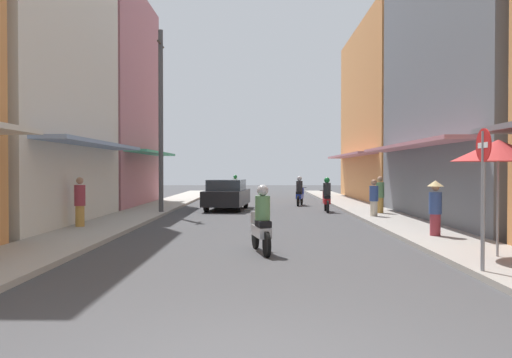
{
  "coord_description": "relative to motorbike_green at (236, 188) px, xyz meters",
  "views": [
    {
      "loc": [
        0.13,
        -4.79,
        1.91
      ],
      "look_at": [
        -0.04,
        12.16,
        1.61
      ],
      "focal_mm": 35.94,
      "sensor_mm": 36.0,
      "label": 1
    }
  ],
  "objects": [
    {
      "name": "building_right_mid",
      "position": [
        10.63,
        -15.33,
        6.03
      ],
      "size": [
        7.05,
        11.76,
        13.48
      ],
      "color": "slate",
      "rests_on": "ground"
    },
    {
      "name": "vendor_umbrella",
      "position": [
        6.61,
        -23.65,
        1.61
      ],
      "size": [
        1.88,
        1.88,
        2.54
      ],
      "color": "#99999E",
      "rests_on": "ground"
    },
    {
      "name": "sidewalk_left",
      "position": [
        -3.39,
        -13.68,
        -0.64
      ],
      "size": [
        2.14,
        47.61,
        0.12
      ],
      "primitive_type": "cube",
      "color": "#ADA89E",
      "rests_on": "ground"
    },
    {
      "name": "sidewalk_right",
      "position": [
        6.56,
        -13.68,
        -0.64
      ],
      "size": [
        2.14,
        47.61,
        0.12
      ],
      "primitive_type": "cube",
      "color": "#9E9991",
      "rests_on": "ground"
    },
    {
      "name": "building_left_far",
      "position": [
        -7.45,
        -7.6,
        4.85
      ],
      "size": [
        7.05,
        8.51,
        11.11
      ],
      "color": "#B7727F",
      "rests_on": "ground"
    },
    {
      "name": "utility_pole",
      "position": [
        -2.57,
        -12.45,
        3.31
      ],
      "size": [
        0.2,
        1.2,
        7.87
      ],
      "color": "#4C4C4F",
      "rests_on": "ground"
    },
    {
      "name": "ground_plane",
      "position": [
        1.59,
        -13.68,
        -0.7
      ],
      "size": [
        87.15,
        87.15,
        0.0
      ],
      "primitive_type": "plane",
      "color": "#424244"
    },
    {
      "name": "pedestrian_crossing",
      "position": [
        6.09,
        -14.39,
        0.06
      ],
      "size": [
        0.34,
        0.34,
        1.54
      ],
      "color": "beige",
      "rests_on": "ground"
    },
    {
      "name": "motorbike_red",
      "position": [
        4.69,
        -11.03,
        0.0
      ],
      "size": [
        0.55,
        1.81,
        1.58
      ],
      "color": "black",
      "rests_on": "ground"
    },
    {
      "name": "motorbike_silver",
      "position": [
        1.71,
        -22.52,
        0.0
      ],
      "size": [
        0.63,
        1.79,
        1.58
      ],
      "color": "black",
      "rests_on": "ground"
    },
    {
      "name": "parked_car",
      "position": [
        0.08,
        -9.86,
        0.04
      ],
      "size": [
        2.14,
        4.25,
        1.45
      ],
      "color": "black",
      "rests_on": "ground"
    },
    {
      "name": "building_right_far",
      "position": [
        10.63,
        -2.66,
        4.65
      ],
      "size": [
        7.05,
        12.81,
        10.72
      ],
      "color": "#D88C4C",
      "rests_on": "ground"
    },
    {
      "name": "motorbike_green",
      "position": [
        0.0,
        0.0,
        0.0
      ],
      "size": [
        0.58,
        1.8,
        1.58
      ],
      "color": "black",
      "rests_on": "ground"
    },
    {
      "name": "motorbike_blue",
      "position": [
        3.79,
        -6.85,
        0.0
      ],
      "size": [
        0.64,
        1.78,
        1.58
      ],
      "color": "black",
      "rests_on": "ground"
    },
    {
      "name": "pedestrian_far",
      "position": [
        -4.03,
        -18.14,
        0.14
      ],
      "size": [
        0.34,
        0.34,
        1.68
      ],
      "color": "#BF8C3F",
      "rests_on": "ground"
    },
    {
      "name": "street_sign_no_entry",
      "position": [
        5.64,
        -25.19,
        1.01
      ],
      "size": [
        0.07,
        0.6,
        2.65
      ],
      "color": "gray",
      "rests_on": "ground"
    },
    {
      "name": "pedestrian_midway",
      "position": [
        6.47,
        -20.29,
        0.21
      ],
      "size": [
        0.44,
        0.44,
        1.63
      ],
      "color": "#99333F",
      "rests_on": "ground"
    },
    {
      "name": "pedestrian_foreground",
      "position": [
        6.67,
        -12.93,
        0.12
      ],
      "size": [
        0.34,
        0.34,
        1.65
      ],
      "color": "#BF8C3F",
      "rests_on": "ground"
    }
  ]
}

